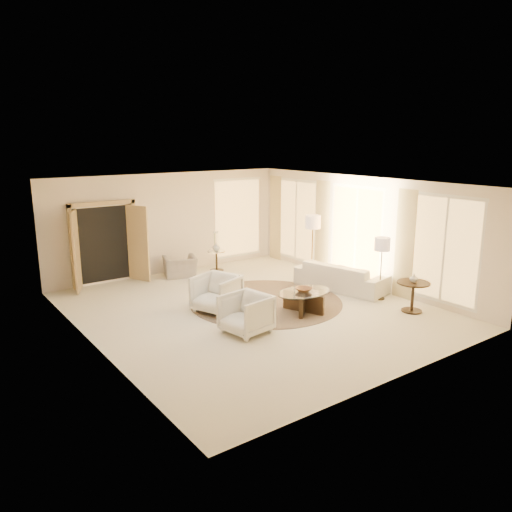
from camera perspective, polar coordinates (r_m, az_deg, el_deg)
room at (r=10.81m, az=-0.47°, el=0.85°), size 7.04×8.04×2.83m
windows_right at (r=13.15m, az=11.62°, el=2.63°), size 0.10×6.40×2.40m
window_back_corner at (r=15.29m, az=-2.06°, el=4.38°), size 1.70×0.10×2.40m
curtains_right at (r=13.73m, az=8.70°, el=2.99°), size 0.06×5.20×2.60m
french_doors at (r=13.38m, az=-16.82°, el=1.27°), size 1.95×0.66×2.16m
area_rug at (r=11.71m, az=1.14°, el=-5.22°), size 3.95×3.95×0.01m
sofa at (r=12.76m, az=9.71°, el=-2.28°), size 1.44×2.47×0.68m
armchair_left at (r=11.00m, az=-4.55°, el=-4.07°), size 1.08×1.11×0.90m
armchair_right at (r=9.79m, az=-1.15°, el=-6.42°), size 0.90×0.95×0.85m
accent_chair at (r=13.87m, az=-8.68°, el=-0.81°), size 0.99×0.79×0.75m
coffee_table at (r=11.00m, az=5.45°, el=-4.93°), size 1.54×1.54×0.47m
end_table at (r=11.46m, az=17.50°, el=-3.88°), size 0.72×0.72×0.68m
side_table at (r=14.32m, az=-4.52°, el=-0.32°), size 0.51×0.51×0.60m
floor_lamp_near at (r=13.53m, az=6.51°, el=3.57°), size 0.41×0.41×1.71m
floor_lamp_far at (r=11.95m, az=14.22°, el=1.00°), size 0.36×0.36×1.49m
bowl at (r=10.93m, az=5.48°, el=-3.85°), size 0.41×0.41×0.08m
end_vase at (r=11.38m, az=17.60°, el=-2.43°), size 0.20×0.20×0.19m
side_vase at (r=14.24m, az=-4.55°, el=1.05°), size 0.23×0.23×0.23m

